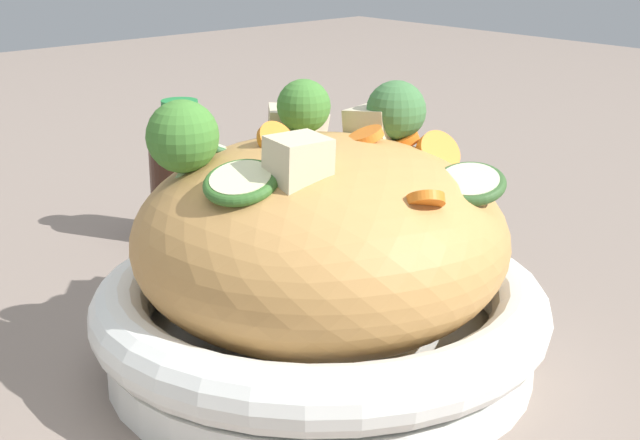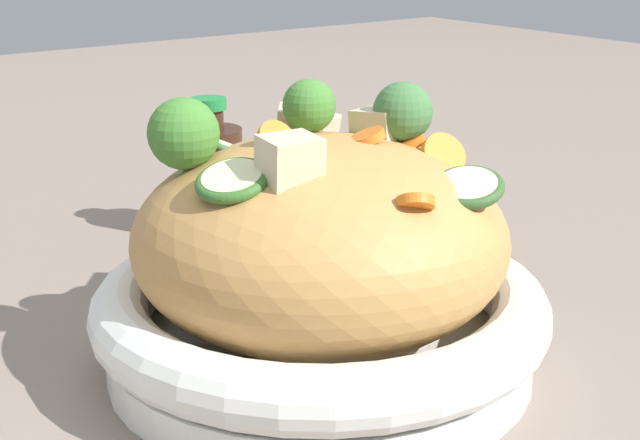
% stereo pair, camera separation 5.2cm
% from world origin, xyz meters
% --- Properties ---
extents(ground_plane, '(3.00, 3.00, 0.00)m').
position_xyz_m(ground_plane, '(0.00, 0.00, 0.00)').
color(ground_plane, gray).
extents(serving_bowl, '(0.29, 0.29, 0.06)m').
position_xyz_m(serving_bowl, '(0.00, 0.00, 0.03)').
color(serving_bowl, white).
rests_on(serving_bowl, ground_plane).
extents(noodle_heap, '(0.24, 0.24, 0.13)m').
position_xyz_m(noodle_heap, '(0.00, 0.00, 0.09)').
color(noodle_heap, tan).
rests_on(noodle_heap, serving_bowl).
extents(broccoli_florets, '(0.19, 0.10, 0.06)m').
position_xyz_m(broccoli_florets, '(-0.01, 0.03, 0.16)').
color(broccoli_florets, '#9BB57A').
rests_on(broccoli_florets, serving_bowl).
extents(carrot_coins, '(0.12, 0.18, 0.04)m').
position_xyz_m(carrot_coins, '(0.04, -0.01, 0.14)').
color(carrot_coins, orange).
rests_on(carrot_coins, serving_bowl).
extents(zucchini_slices, '(0.18, 0.19, 0.03)m').
position_xyz_m(zucchini_slices, '(-0.02, -0.02, 0.14)').
color(zucchini_slices, beige).
rests_on(zucchini_slices, serving_bowl).
extents(chicken_chunks, '(0.14, 0.14, 0.04)m').
position_xyz_m(chicken_chunks, '(0.02, 0.03, 0.15)').
color(chicken_chunks, beige).
rests_on(chicken_chunks, serving_bowl).
extents(soy_sauce_bottle, '(0.06, 0.06, 0.13)m').
position_xyz_m(soy_sauce_bottle, '(0.08, 0.27, 0.05)').
color(soy_sauce_bottle, '#381E14').
rests_on(soy_sauce_bottle, ground_plane).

